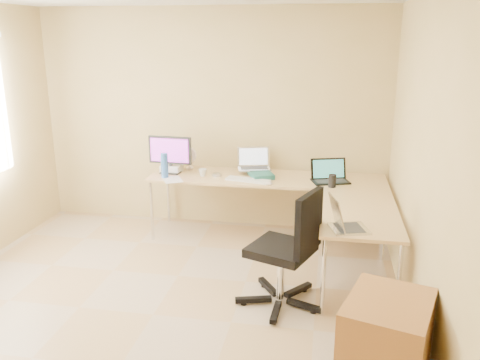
% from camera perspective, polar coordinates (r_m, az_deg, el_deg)
% --- Properties ---
extents(floor, '(4.50, 4.50, 0.00)m').
position_cam_1_polar(floor, '(4.44, -9.86, -14.88)').
color(floor, tan).
rests_on(floor, ground).
extents(wall_back, '(4.50, 0.00, 4.50)m').
position_cam_1_polar(wall_back, '(6.04, -3.25, 6.90)').
color(wall_back, tan).
rests_on(wall_back, ground).
extents(wall_right, '(0.00, 4.50, 4.50)m').
position_cam_1_polar(wall_right, '(3.75, 20.80, 0.11)').
color(wall_right, tan).
rests_on(wall_right, ground).
extents(desk_main, '(2.65, 0.70, 0.73)m').
position_cam_1_polar(desk_main, '(5.77, 3.02, -3.15)').
color(desk_main, tan).
rests_on(desk_main, ground).
extents(desk_return, '(0.70, 1.30, 0.73)m').
position_cam_1_polar(desk_return, '(4.81, 13.20, -7.63)').
color(desk_return, tan).
rests_on(desk_return, ground).
extents(monitor, '(0.52, 0.20, 0.44)m').
position_cam_1_polar(monitor, '(5.82, -7.95, 2.88)').
color(monitor, black).
rests_on(monitor, desk_main).
extents(book_stack, '(0.34, 0.38, 0.05)m').
position_cam_1_polar(book_stack, '(5.65, 2.41, 0.62)').
color(book_stack, '#1F5B54').
rests_on(book_stack, desk_main).
extents(laptop_center, '(0.43, 0.37, 0.24)m').
position_cam_1_polar(laptop_center, '(5.76, 1.63, 2.43)').
color(laptop_center, silver).
rests_on(laptop_center, desk_main).
extents(laptop_black, '(0.46, 0.40, 0.25)m').
position_cam_1_polar(laptop_black, '(5.51, 10.31, 1.00)').
color(laptop_black, black).
rests_on(laptop_black, desk_main).
extents(keyboard, '(0.51, 0.24, 0.02)m').
position_cam_1_polar(keyboard, '(5.49, 0.91, 0.00)').
color(keyboard, silver).
rests_on(keyboard, desk_main).
extents(mouse, '(0.10, 0.08, 0.03)m').
position_cam_1_polar(mouse, '(5.36, 3.27, -0.38)').
color(mouse, silver).
rests_on(mouse, desk_main).
extents(mug, '(0.09, 0.09, 0.09)m').
position_cam_1_polar(mug, '(5.69, -4.27, 0.86)').
color(mug, silver).
rests_on(mug, desk_main).
extents(cd_stack, '(0.14, 0.14, 0.03)m').
position_cam_1_polar(cd_stack, '(5.70, -2.67, 0.61)').
color(cd_stack, silver).
rests_on(cd_stack, desk_main).
extents(water_bottle, '(0.08, 0.08, 0.28)m').
position_cam_1_polar(water_bottle, '(5.65, -8.60, 1.65)').
color(water_bottle, '#305EA7').
rests_on(water_bottle, desk_main).
extents(papers, '(0.30, 0.33, 0.01)m').
position_cam_1_polar(papers, '(5.59, -7.71, 0.05)').
color(papers, silver).
rests_on(papers, desk_main).
extents(white_box, '(0.25, 0.19, 0.08)m').
position_cam_1_polar(white_box, '(5.90, -7.82, 1.30)').
color(white_box, white).
rests_on(white_box, desk_main).
extents(desk_fan, '(0.22, 0.22, 0.25)m').
position_cam_1_polar(desk_fan, '(6.00, -5.78, 2.43)').
color(desk_fan, white).
rests_on(desk_fan, desk_main).
extents(black_cup, '(0.10, 0.10, 0.14)m').
position_cam_1_polar(black_cup, '(5.34, 10.47, -0.10)').
color(black_cup, black).
rests_on(black_cup, desk_main).
extents(laptop_return, '(0.41, 0.36, 0.23)m').
position_cam_1_polar(laptop_return, '(4.20, 12.41, -4.06)').
color(laptop_return, silver).
rests_on(laptop_return, desk_return).
extents(office_chair, '(0.83, 0.83, 1.07)m').
position_cam_1_polar(office_chair, '(4.33, 4.70, -8.02)').
color(office_chair, black).
rests_on(office_chair, ground).
extents(cabinet, '(0.63, 0.70, 0.81)m').
position_cam_1_polar(cabinet, '(3.37, 16.11, -19.12)').
color(cabinet, brown).
rests_on(cabinet, ground).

